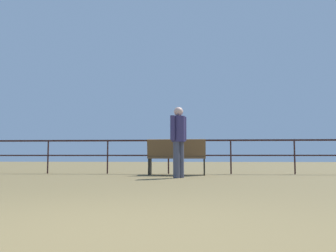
# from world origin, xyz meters

# --- Properties ---
(ground_plane) EXTENTS (60.00, 60.00, 0.00)m
(ground_plane) POSITION_xyz_m (0.00, 0.00, 0.00)
(ground_plane) COLOR brown
(pier_railing) EXTENTS (21.78, 0.05, 1.00)m
(pier_railing) POSITION_xyz_m (-0.00, 8.22, 0.74)
(pier_railing) COLOR #311A18
(pier_railing) RESTS_ON ground_plane
(bench_near_left) EXTENTS (1.59, 0.71, 0.97)m
(bench_near_left) POSITION_xyz_m (0.27, 7.52, 0.53)
(bench_near_left) COLOR brown
(bench_near_left) RESTS_ON ground_plane
(person_by_bench) EXTENTS (0.38, 0.45, 1.69)m
(person_by_bench) POSITION_xyz_m (0.37, 6.27, 0.97)
(person_by_bench) COLOR #44475B
(person_by_bench) RESTS_ON ground_plane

